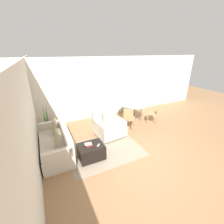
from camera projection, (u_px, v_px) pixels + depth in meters
name	position (u px, v px, depth m)	size (l,w,h in m)	color
ground_plane	(142.00, 154.00, 4.63)	(20.00, 20.00, 0.00)	#936B47
wall_back	(100.00, 88.00, 6.90)	(12.00, 0.06, 2.75)	silver
wall_left	(30.00, 112.00, 4.19)	(0.06, 12.00, 2.75)	silver
area_rug	(105.00, 150.00, 4.81)	(2.30, 1.68, 0.01)	gray
couch	(56.00, 144.00, 4.61)	(0.82, 1.94, 0.90)	beige
armchair	(109.00, 126.00, 5.57)	(1.04, 1.04, 0.93)	beige
ottoman	(91.00, 151.00, 4.36)	(0.73, 0.58, 0.44)	black
book_stack	(88.00, 144.00, 4.29)	(0.22, 0.20, 0.06)	#B72D28
tv_remote_primary	(98.00, 145.00, 4.29)	(0.12, 0.13, 0.01)	#B7B7BC
potted_plant	(48.00, 126.00, 5.83)	(0.34, 0.34, 1.21)	maroon
dining_table	(134.00, 105.00, 6.70)	(1.26, 1.26, 0.77)	#8C9E99
dining_chair_near_left	(129.00, 117.00, 5.94)	(0.59, 0.59, 0.90)	tan
dining_chair_near_right	(155.00, 112.00, 6.49)	(0.59, 0.59, 0.90)	tan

